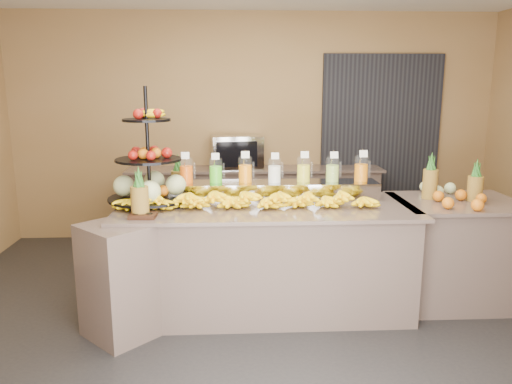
{
  "coord_description": "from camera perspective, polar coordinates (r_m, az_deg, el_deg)",
  "views": [
    {
      "loc": [
        -0.29,
        -3.77,
        1.94
      ],
      "look_at": [
        -0.09,
        0.3,
        1.05
      ],
      "focal_mm": 35.0,
      "sensor_mm": 36.0,
      "label": 1
    }
  ],
  "objects": [
    {
      "name": "juice_pitcher_green",
      "position": [
        4.42,
        -4.61,
        2.29
      ],
      "size": [
        0.12,
        0.12,
        0.28
      ],
      "color": "silver",
      "rests_on": "pitcher_tray"
    },
    {
      "name": "juice_pitcher_orange_b",
      "position": [
        4.42,
        -1.24,
        2.39
      ],
      "size": [
        0.12,
        0.13,
        0.3
      ],
      "color": "silver",
      "rests_on": "pitcher_tray"
    },
    {
      "name": "ground",
      "position": [
        4.25,
        1.4,
        -14.85
      ],
      "size": [
        6.0,
        6.0,
        0.0
      ],
      "primitive_type": "plane",
      "color": "black",
      "rests_on": "ground"
    },
    {
      "name": "back_ledge",
      "position": [
        6.21,
        -0.11,
        -1.45
      ],
      "size": [
        3.1,
        0.55,
        0.93
      ],
      "color": "gray",
      "rests_on": "ground"
    },
    {
      "name": "oven_warmer",
      "position": [
        6.08,
        -2.23,
        4.62
      ],
      "size": [
        0.65,
        0.49,
        0.4
      ],
      "primitive_type": "cube",
      "rotation": [
        0.0,
        0.0,
        0.12
      ],
      "color": "gray",
      "rests_on": "back_ledge"
    },
    {
      "name": "juice_pitcher_milk",
      "position": [
        4.44,
        2.12,
        2.36
      ],
      "size": [
        0.12,
        0.12,
        0.28
      ],
      "color": "silver",
      "rests_on": "pitcher_tray"
    },
    {
      "name": "right_fruit_pile",
      "position": [
        4.64,
        21.77,
        -0.11
      ],
      "size": [
        0.5,
        0.48,
        0.26
      ],
      "color": "brown",
      "rests_on": "right_counter"
    },
    {
      "name": "room_envelope",
      "position": [
        4.58,
        3.17,
        11.48
      ],
      "size": [
        6.04,
        5.02,
        2.82
      ],
      "color": "olive",
      "rests_on": "ground"
    },
    {
      "name": "fruit_stand",
      "position": [
        4.3,
        -11.45,
        1.86
      ],
      "size": [
        0.85,
        0.85,
        0.99
      ],
      "rotation": [
        0.0,
        0.0,
        0.24
      ],
      "color": "black",
      "rests_on": "buffet_counter"
    },
    {
      "name": "condiment_caddy",
      "position": [
        3.93,
        -12.8,
        -2.66
      ],
      "size": [
        0.21,
        0.16,
        0.03
      ],
      "primitive_type": "cube",
      "rotation": [
        0.0,
        0.0,
        -0.04
      ],
      "color": "black",
      "rests_on": "buffet_counter"
    },
    {
      "name": "right_counter",
      "position": [
        4.85,
        21.64,
        -6.27
      ],
      "size": [
        1.08,
        0.88,
        0.93
      ],
      "color": "gray",
      "rests_on": "ground"
    },
    {
      "name": "pitcher_tray",
      "position": [
        4.47,
        2.1,
        0.21
      ],
      "size": [
        1.85,
        0.3,
        0.15
      ],
      "primitive_type": "cube",
      "color": "gray",
      "rests_on": "buffet_counter"
    },
    {
      "name": "buffet_counter",
      "position": [
        4.3,
        -0.37,
        -7.77
      ],
      "size": [
        2.75,
        1.25,
        0.93
      ],
      "color": "gray",
      "rests_on": "ground"
    },
    {
      "name": "juice_pitcher_orange_c",
      "position": [
        4.57,
        11.92,
        2.46
      ],
      "size": [
        0.12,
        0.13,
        0.3
      ],
      "color": "silver",
      "rests_on": "pitcher_tray"
    },
    {
      "name": "pineapple_left_a",
      "position": [
        3.95,
        -13.15,
        -0.65
      ],
      "size": [
        0.14,
        0.14,
        0.39
      ],
      "rotation": [
        0.0,
        0.0,
        0.01
      ],
      "color": "brown",
      "rests_on": "buffet_counter"
    },
    {
      "name": "juice_pitcher_lemon",
      "position": [
        4.46,
        5.45,
        2.42
      ],
      "size": [
        0.12,
        0.12,
        0.29
      ],
      "color": "silver",
      "rests_on": "pitcher_tray"
    },
    {
      "name": "banana_heap",
      "position": [
        4.16,
        -1.06,
        -0.59
      ],
      "size": [
        2.18,
        0.2,
        0.18
      ],
      "color": "yellow",
      "rests_on": "buffet_counter"
    },
    {
      "name": "pineapple_left_b",
      "position": [
        4.63,
        -8.88,
        1.38
      ],
      "size": [
        0.12,
        0.12,
        0.39
      ],
      "rotation": [
        0.0,
        0.0,
        -0.02
      ],
      "color": "brown",
      "rests_on": "buffet_counter"
    },
    {
      "name": "juice_pitcher_lime",
      "position": [
        4.51,
        8.72,
        2.41
      ],
      "size": [
        0.12,
        0.12,
        0.29
      ],
      "color": "silver",
      "rests_on": "pitcher_tray"
    },
    {
      "name": "juice_pitcher_orange_a",
      "position": [
        4.44,
        -7.98,
        2.29
      ],
      "size": [
        0.12,
        0.12,
        0.29
      ],
      "color": "silver",
      "rests_on": "pitcher_tray"
    }
  ]
}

